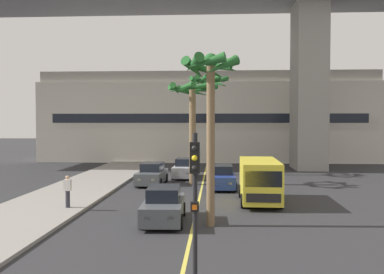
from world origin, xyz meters
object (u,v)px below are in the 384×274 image
object	(u,v)px
traffic_light_median_near	(195,194)
palm_tree_near_median	(209,92)
delivery_van	(259,180)
palm_tree_mid_median	(211,87)
car_queue_third	(164,206)
car_queue_second	(152,175)
palm_tree_far_median	(193,103)
pedestrian_near_crosswalk	(68,191)
car_queue_fourth	(185,169)
car_queue_front	(222,178)

from	to	relation	value
traffic_light_median_near	palm_tree_near_median	world-z (taller)	palm_tree_near_median
delivery_van	palm_tree_mid_median	world-z (taller)	palm_tree_mid_median
palm_tree_near_median	car_queue_third	bearing A→B (deg)	-95.77
car_queue_second	palm_tree_near_median	bearing A→B (deg)	55.95
delivery_van	palm_tree_far_median	size ratio (longest dim) A/B	0.72
palm_tree_near_median	pedestrian_near_crosswalk	distance (m)	17.40
delivery_van	car_queue_fourth	bearing A→B (deg)	115.45
car_queue_front	palm_tree_far_median	world-z (taller)	palm_tree_far_median
palm_tree_near_median	pedestrian_near_crosswalk	size ratio (longest dim) A/B	5.21
car_queue_fourth	palm_tree_far_median	xyz separation A→B (m)	(0.82, -3.59, 5.14)
car_queue_fourth	delivery_van	size ratio (longest dim) A/B	0.78
traffic_light_median_near	car_queue_second	bearing A→B (deg)	101.74
car_queue_third	pedestrian_near_crosswalk	world-z (taller)	pedestrian_near_crosswalk
car_queue_third	palm_tree_mid_median	size ratio (longest dim) A/B	0.56
car_queue_third	car_queue_fourth	distance (m)	14.99
pedestrian_near_crosswalk	car_queue_front	bearing A→B (deg)	43.82
car_queue_third	traffic_light_median_near	distance (m)	8.81
car_queue_fourth	palm_tree_far_median	size ratio (longest dim) A/B	0.57
car_queue_second	palm_tree_far_median	bearing A→B (deg)	5.21
traffic_light_median_near	pedestrian_near_crosswalk	xyz separation A→B (m)	(-6.97, 10.55, -1.72)
car_queue_fourth	traffic_light_median_near	distance (m)	23.54
car_queue_front	car_queue_second	world-z (taller)	same
car_queue_fourth	palm_tree_mid_median	size ratio (longest dim) A/B	0.56
car_queue_third	palm_tree_mid_median	xyz separation A→B (m)	(2.10, -0.61, 5.23)
car_queue_second	car_queue_front	bearing A→B (deg)	-16.07
car_queue_third	palm_tree_near_median	xyz separation A→B (m)	(1.71, 16.97, 6.31)
delivery_van	pedestrian_near_crosswalk	world-z (taller)	delivery_van
palm_tree_near_median	delivery_van	bearing A→B (deg)	-76.16
car_queue_fourth	palm_tree_far_median	world-z (taller)	palm_tree_far_median
car_queue_second	pedestrian_near_crosswalk	bearing A→B (deg)	-108.02
car_queue_front	pedestrian_near_crosswalk	bearing A→B (deg)	-136.18
delivery_van	palm_tree_near_median	bearing A→B (deg)	103.84
pedestrian_near_crosswalk	car_queue_third	bearing A→B (deg)	-22.77
delivery_van	palm_tree_mid_median	bearing A→B (deg)	-116.16
car_queue_fourth	traffic_light_median_near	world-z (taller)	traffic_light_median_near
delivery_van	palm_tree_near_median	distance (m)	13.85
palm_tree_far_median	car_queue_fourth	bearing A→B (deg)	102.93
palm_tree_mid_median	car_queue_second	bearing A→B (deg)	110.27
traffic_light_median_near	palm_tree_mid_median	distance (m)	8.43
car_queue_third	palm_tree_near_median	size ratio (longest dim) A/B	0.49
palm_tree_mid_median	pedestrian_near_crosswalk	xyz separation A→B (m)	(-7.25, 2.77, -4.95)
traffic_light_median_near	palm_tree_far_median	bearing A→B (deg)	93.33
car_queue_third	car_queue_fourth	bearing A→B (deg)	90.57
car_queue_front	palm_tree_near_median	size ratio (longest dim) A/B	0.49
traffic_light_median_near	palm_tree_far_median	distance (m)	20.06
car_queue_front	pedestrian_near_crosswalk	xyz separation A→B (m)	(-7.86, -7.54, 0.28)
car_queue_fourth	palm_tree_mid_median	xyz separation A→B (m)	(2.25, -15.59, 5.23)
car_queue_third	palm_tree_far_median	bearing A→B (deg)	86.61
palm_tree_near_median	pedestrian_near_crosswalk	world-z (taller)	palm_tree_near_median
delivery_van	car_queue_second	bearing A→B (deg)	137.43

